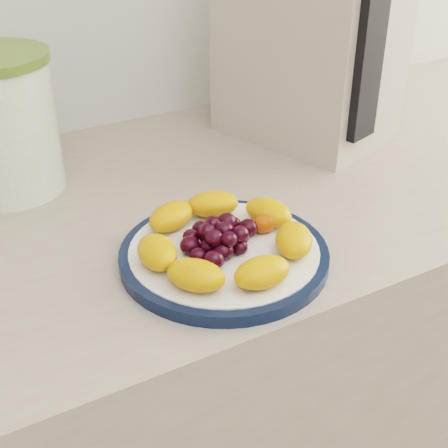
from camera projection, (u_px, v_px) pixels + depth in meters
counter at (206, 414)px, 1.11m from camera, size 3.50×0.60×0.90m
cabinet_face at (206, 426)px, 1.12m from camera, size 3.48×0.58×0.84m
plate_rim at (224, 255)px, 0.72m from camera, size 0.24×0.24×0.01m
plate_face at (224, 255)px, 0.72m from camera, size 0.22×0.22×0.02m
canister at (1, 129)px, 0.84m from camera, size 0.18×0.18×0.18m
appliance_body at (310, 37)px, 0.97m from camera, size 0.25×0.30×0.32m
appliance_panel at (368, 57)px, 0.86m from camera, size 0.06×0.03×0.24m
fruit_plate at (224, 236)px, 0.71m from camera, size 0.21×0.21×0.04m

